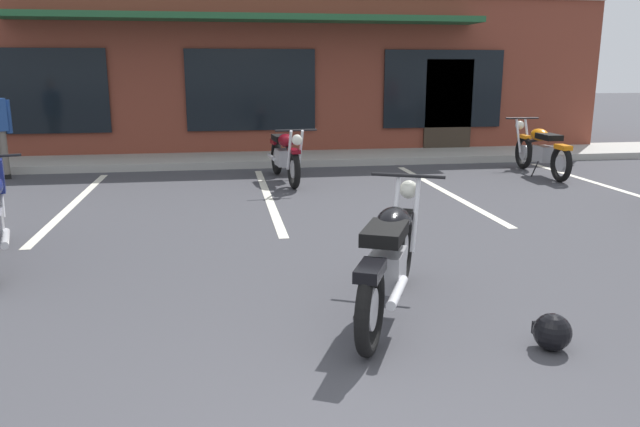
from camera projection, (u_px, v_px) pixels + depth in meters
name	position (u px, v px, depth m)	size (l,w,h in m)	color
ground_plane	(296.00, 269.00, 5.94)	(80.00, 80.00, 0.00)	#3D3D42
sidewalk_kerb	(254.00, 159.00, 12.74)	(22.00, 1.80, 0.14)	#A8A59E
brick_storefront_building	(245.00, 70.00, 15.98)	(16.05, 7.26, 3.69)	brown
painted_stall_lines	(268.00, 196.00, 9.30)	(11.31, 4.80, 0.01)	silver
motorcycle_foreground_classic	(390.00, 257.00, 4.76)	(1.18, 1.96, 0.98)	black
motorcycle_black_cruiser	(541.00, 150.00, 11.11)	(0.66, 2.11, 0.98)	black
motorcycle_silver_naked	(285.00, 155.00, 10.45)	(0.67, 2.11, 0.98)	black
helmet_on_pavement	(552.00, 332.00, 4.20)	(0.26, 0.26, 0.26)	black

